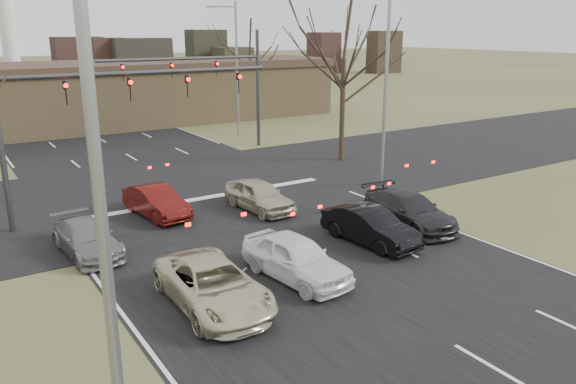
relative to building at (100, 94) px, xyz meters
The scene contains 18 objects.
ground 38.15m from the building, 93.01° to the right, with size 360.00×360.00×0.00m, color #48502A.
road_main 22.25m from the building, 95.19° to the left, with size 14.00×300.00×0.02m, color black.
road_cross 23.24m from the building, 94.97° to the right, with size 200.00×14.00×0.02m, color black.
building is the anchor object (origin of this frame).
mast_arm_near 26.14m from the building, 106.13° to the right, with size 12.12×0.24×8.00m.
mast_arm_far 15.75m from the building, 74.42° to the right, with size 11.12×0.24×8.00m.
streetlight_left 43.47m from the building, 104.45° to the right, with size 2.34×0.25×10.00m.
streetlight_right_near 28.97m from the building, 76.31° to the right, with size 2.34×0.25×10.00m.
streetlight_right_far 13.53m from the building, 56.35° to the right, with size 2.34×0.25×10.00m.
tree_right_near 24.57m from the building, 67.75° to the right, with size 6.90×6.90×11.50m.
tree_right_far 14.01m from the building, 12.99° to the right, with size 5.40×5.40×9.00m.
car_silver_suv 36.01m from the building, 100.20° to the right, with size 2.31×5.00×1.39m, color beige.
car_white_sedan 35.31m from the building, 95.21° to the right, with size 1.75×4.36×1.49m, color white.
car_black_hatch 34.07m from the building, 88.32° to the right, with size 1.47×4.21×1.39m, color black.
car_charcoal_sedan 33.64m from the building, 83.66° to the right, with size 1.97×4.84×1.40m, color black.
car_grey_ahead 30.43m from the building, 106.26° to the right, with size 1.71×4.20×1.22m, color slate.
car_red_ahead 26.84m from the building, 100.32° to the right, with size 1.43×4.10×1.35m, color #4B0D0A.
car_silver_ahead 28.12m from the building, 91.04° to the right, with size 1.66×4.12×1.40m, color #B3AD91.
Camera 1 is at (-10.79, -11.45, 8.04)m, focal length 35.00 mm.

